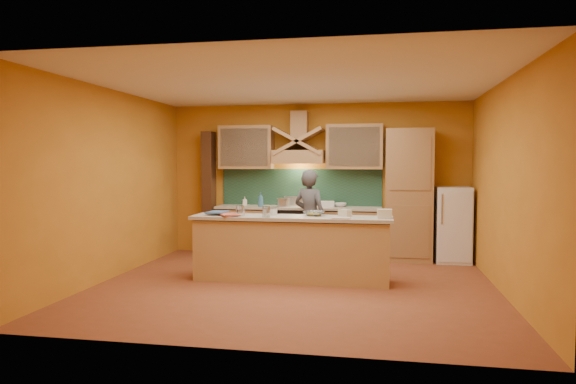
% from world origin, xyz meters
% --- Properties ---
extents(floor, '(5.50, 5.00, 0.01)m').
position_xyz_m(floor, '(0.00, 0.00, 0.00)').
color(floor, brown).
rests_on(floor, ground).
extents(ceiling, '(5.50, 5.00, 0.01)m').
position_xyz_m(ceiling, '(0.00, 0.00, 2.80)').
color(ceiling, white).
rests_on(ceiling, wall_back).
extents(wall_back, '(5.50, 0.02, 2.80)m').
position_xyz_m(wall_back, '(0.00, 2.50, 1.40)').
color(wall_back, orange).
rests_on(wall_back, floor).
extents(wall_front, '(5.50, 0.02, 2.80)m').
position_xyz_m(wall_front, '(0.00, -2.50, 1.40)').
color(wall_front, orange).
rests_on(wall_front, floor).
extents(wall_left, '(0.02, 5.00, 2.80)m').
position_xyz_m(wall_left, '(-2.75, 0.00, 1.40)').
color(wall_left, orange).
rests_on(wall_left, floor).
extents(wall_right, '(0.02, 5.00, 2.80)m').
position_xyz_m(wall_right, '(2.75, 0.00, 1.40)').
color(wall_right, orange).
rests_on(wall_right, floor).
extents(base_cabinet_left, '(1.10, 0.60, 0.86)m').
position_xyz_m(base_cabinet_left, '(-1.25, 2.20, 0.43)').
color(base_cabinet_left, '#A77A4C').
rests_on(base_cabinet_left, floor).
extents(base_cabinet_right, '(1.10, 0.60, 0.86)m').
position_xyz_m(base_cabinet_right, '(0.65, 2.20, 0.43)').
color(base_cabinet_right, '#A77A4C').
rests_on(base_cabinet_right, floor).
extents(counter_top, '(3.00, 0.62, 0.04)m').
position_xyz_m(counter_top, '(-0.30, 2.20, 0.90)').
color(counter_top, '#B3AA97').
rests_on(counter_top, base_cabinet_left).
extents(stove, '(0.60, 0.58, 0.90)m').
position_xyz_m(stove, '(-0.30, 2.20, 0.45)').
color(stove, black).
rests_on(stove, floor).
extents(backsplash, '(3.00, 0.03, 0.70)m').
position_xyz_m(backsplash, '(-0.30, 2.48, 1.25)').
color(backsplash, '#1C3E2F').
rests_on(backsplash, wall_back).
extents(range_hood, '(0.92, 0.50, 0.24)m').
position_xyz_m(range_hood, '(-0.30, 2.25, 1.82)').
color(range_hood, '#A77A4C').
rests_on(range_hood, wall_back).
extents(hood_chimney, '(0.30, 0.30, 0.50)m').
position_xyz_m(hood_chimney, '(-0.30, 2.35, 2.40)').
color(hood_chimney, '#A77A4C').
rests_on(hood_chimney, wall_back).
extents(upper_cabinet_left, '(1.00, 0.35, 0.80)m').
position_xyz_m(upper_cabinet_left, '(-1.30, 2.33, 2.00)').
color(upper_cabinet_left, '#A77A4C').
rests_on(upper_cabinet_left, wall_back).
extents(upper_cabinet_right, '(1.00, 0.35, 0.80)m').
position_xyz_m(upper_cabinet_right, '(0.70, 2.33, 2.00)').
color(upper_cabinet_right, '#A77A4C').
rests_on(upper_cabinet_right, wall_back).
extents(pantry_column, '(0.80, 0.60, 2.30)m').
position_xyz_m(pantry_column, '(1.65, 2.20, 1.15)').
color(pantry_column, '#A77A4C').
rests_on(pantry_column, floor).
extents(fridge, '(0.58, 0.60, 1.30)m').
position_xyz_m(fridge, '(2.40, 2.20, 0.65)').
color(fridge, white).
rests_on(fridge, floor).
extents(trim_column_left, '(0.20, 0.30, 2.30)m').
position_xyz_m(trim_column_left, '(-2.05, 2.35, 1.15)').
color(trim_column_left, '#472816').
rests_on(trim_column_left, floor).
extents(island_body, '(2.80, 0.55, 0.88)m').
position_xyz_m(island_body, '(-0.10, 0.30, 0.44)').
color(island_body, tan).
rests_on(island_body, floor).
extents(island_top, '(2.90, 0.62, 0.05)m').
position_xyz_m(island_top, '(-0.10, 0.30, 0.92)').
color(island_top, '#B3AA97').
rests_on(island_top, island_body).
extents(person, '(0.69, 0.58, 1.60)m').
position_xyz_m(person, '(0.00, 1.54, 0.80)').
color(person, '#4C4C51').
rests_on(person, floor).
extents(pot_large, '(0.29, 0.29, 0.16)m').
position_xyz_m(pot_large, '(-0.55, 2.11, 0.98)').
color(pot_large, silver).
rests_on(pot_large, stove).
extents(pot_small, '(0.25, 0.25, 0.14)m').
position_xyz_m(pot_small, '(-0.19, 2.37, 0.97)').
color(pot_small, silver).
rests_on(pot_small, stove).
extents(soap_bottle_a, '(0.10, 0.10, 0.17)m').
position_xyz_m(soap_bottle_a, '(-1.31, 2.23, 1.00)').
color(soap_bottle_a, silver).
rests_on(soap_bottle_a, counter_top).
extents(soap_bottle_b, '(0.11, 0.11, 0.26)m').
position_xyz_m(soap_bottle_b, '(-0.96, 2.03, 1.05)').
color(soap_bottle_b, teal).
rests_on(soap_bottle_b, counter_top).
extents(bowl_back, '(0.30, 0.30, 0.07)m').
position_xyz_m(bowl_back, '(0.45, 2.29, 0.96)').
color(bowl_back, silver).
rests_on(bowl_back, counter_top).
extents(dish_rack, '(0.30, 0.25, 0.10)m').
position_xyz_m(dish_rack, '(0.21, 2.27, 0.97)').
color(dish_rack, white).
rests_on(dish_rack, counter_top).
extents(book_lower, '(0.40, 0.42, 0.03)m').
position_xyz_m(book_lower, '(-1.09, 0.10, 0.96)').
color(book_lower, '#BC5643').
rests_on(book_lower, island_top).
extents(book_upper, '(0.29, 0.38, 0.03)m').
position_xyz_m(book_upper, '(-1.35, 0.33, 0.98)').
color(book_upper, '#3A5781').
rests_on(book_upper, island_top).
extents(jar_large, '(0.13, 0.13, 0.15)m').
position_xyz_m(jar_large, '(-0.83, 0.21, 1.02)').
color(jar_large, white).
rests_on(jar_large, island_top).
extents(jar_small, '(0.13, 0.13, 0.15)m').
position_xyz_m(jar_small, '(-0.43, 0.12, 1.02)').
color(jar_small, silver).
rests_on(jar_small, island_top).
extents(kitchen_scale, '(0.15, 0.15, 0.10)m').
position_xyz_m(kitchen_scale, '(-0.41, 0.40, 0.99)').
color(kitchen_scale, silver).
rests_on(kitchen_scale, island_top).
extents(mixing_bowl, '(0.37, 0.37, 0.07)m').
position_xyz_m(mixing_bowl, '(0.22, 0.41, 0.98)').
color(mixing_bowl, white).
rests_on(mixing_bowl, island_top).
extents(cloth, '(0.25, 0.19, 0.02)m').
position_xyz_m(cloth, '(0.64, 0.10, 0.95)').
color(cloth, '#C3AAA1').
rests_on(cloth, island_top).
extents(grocery_bag_a, '(0.21, 0.17, 0.13)m').
position_xyz_m(grocery_bag_a, '(1.23, 0.25, 1.01)').
color(grocery_bag_a, beige).
rests_on(grocery_bag_a, island_top).
extents(grocery_bag_b, '(0.20, 0.19, 0.10)m').
position_xyz_m(grocery_bag_b, '(0.67, 0.42, 0.99)').
color(grocery_bag_b, beige).
rests_on(grocery_bag_b, island_top).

